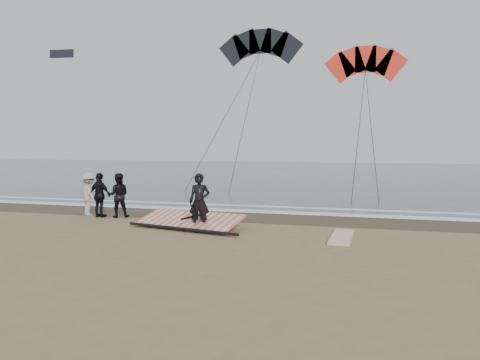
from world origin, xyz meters
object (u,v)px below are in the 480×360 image
object	(u,v)px
board_white	(342,237)
board_cream	(198,221)
man_main	(199,202)
sail_rig	(189,222)

from	to	relation	value
board_white	board_cream	world-z (taller)	board_cream
board_cream	man_main	bearing A→B (deg)	-31.56
board_cream	sail_rig	bearing A→B (deg)	-52.29
man_main	sail_rig	distance (m)	1.09
board_white	sail_rig	distance (m)	5.32
man_main	board_cream	world-z (taller)	man_main
board_white	board_cream	bearing A→B (deg)	165.95
board_cream	sail_rig	distance (m)	0.96
man_main	sail_rig	world-z (taller)	man_main
board_white	board_cream	xyz separation A→B (m)	(-5.32, 1.51, 0.00)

